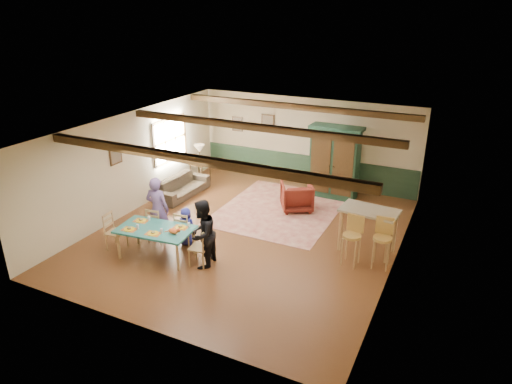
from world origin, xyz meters
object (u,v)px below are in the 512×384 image
at_px(armchair, 297,197).
at_px(person_child, 186,226).
at_px(end_table, 200,172).
at_px(counter_table, 368,231).
at_px(dining_chair_end_left, 116,232).
at_px(person_woman, 202,234).
at_px(bar_stool_right, 382,244).
at_px(dining_table, 156,243).
at_px(person_man, 158,209).
at_px(sofa, 182,186).
at_px(table_lamp, 200,154).
at_px(cat, 173,231).
at_px(dining_chair_far_left, 157,224).
at_px(armoire, 335,162).
at_px(dining_chair_far_right, 185,229).
at_px(bar_stool_left, 351,241).
at_px(dining_chair_end_right, 199,247).

bearing_deg(armchair, person_child, 31.83).
distance_m(end_table, counter_table, 6.22).
xyz_separation_m(dining_chair_end_left, person_woman, (2.20, 0.24, 0.32)).
relative_size(armchair, bar_stool_right, 0.76).
relative_size(dining_table, person_woman, 1.09).
distance_m(person_man, counter_table, 4.89).
height_order(dining_chair_end_left, counter_table, counter_table).
bearing_deg(sofa, table_lamp, 7.09).
bearing_deg(dining_table, armchair, 63.31).
bearing_deg(table_lamp, counter_table, -20.37).
xyz_separation_m(cat, bar_stool_right, (4.09, 1.76, -0.22)).
bearing_deg(cat, person_man, 136.55).
height_order(dining_chair_far_left, person_woman, person_woman).
bearing_deg(armoire, counter_table, -58.25).
bearing_deg(armoire, cat, -109.89).
distance_m(armchair, sofa, 3.48).
distance_m(dining_chair_far_right, person_man, 0.82).
relative_size(dining_chair_end_left, bar_stool_left, 0.79).
relative_size(dining_chair_far_left, person_woman, 0.58).
xyz_separation_m(dining_table, table_lamp, (-1.66, 4.45, 0.60)).
height_order(dining_chair_far_right, dining_chair_end_left, same).
xyz_separation_m(dining_chair_end_right, armchair, (0.84, 3.65, -0.05)).
distance_m(armchair, end_table, 3.62).
bearing_deg(end_table, armoire, 8.99).
bearing_deg(cat, table_lamp, 109.62).
relative_size(dining_table, dining_chair_end_left, 1.89).
distance_m(dining_chair_end_left, bar_stool_right, 5.95).
bearing_deg(bar_stool_right, person_child, -171.65).
relative_size(sofa, counter_table, 1.54).
height_order(dining_chair_far_right, armchair, dining_chair_far_right).
xyz_separation_m(dining_chair_far_right, person_child, (-0.01, 0.07, 0.03)).
xyz_separation_m(armchair, sofa, (-3.44, -0.52, -0.10)).
distance_m(dining_chair_end_right, table_lamp, 5.14).
relative_size(dining_table, bar_stool_right, 1.49).
bearing_deg(sofa, armoire, -63.64).
relative_size(dining_chair_far_left, table_lamp, 1.48).
bearing_deg(bar_stool_left, sofa, 168.18).
height_order(dining_chair_end_right, table_lamp, table_lamp).
relative_size(person_child, armchair, 1.10).
bearing_deg(person_child, person_woman, 136.74).
height_order(cat, end_table, cat).
distance_m(person_child, bar_stool_right, 4.42).
relative_size(dining_chair_far_left, armchair, 1.04).
height_order(dining_chair_far_right, end_table, dining_chair_far_right).
height_order(dining_chair_far_right, counter_table, counter_table).
bearing_deg(bar_stool_left, counter_table, 81.21).
distance_m(dining_table, armoire, 5.74).
bearing_deg(cat, dining_chair_far_right, 100.37).
bearing_deg(person_woman, dining_chair_end_right, -90.00).
height_order(cat, counter_table, counter_table).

